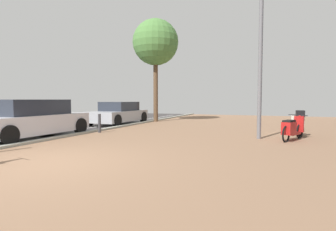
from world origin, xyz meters
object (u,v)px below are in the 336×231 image
(street_tree, at_px, (156,43))
(bollard_far, at_px, (100,123))
(scooter_mid, at_px, (298,124))
(lamp_post, at_px, (260,54))
(scooter_near, at_px, (292,129))
(parked_car_far, at_px, (119,113))
(parked_car_near, at_px, (30,119))

(street_tree, xyz_separation_m, bollard_far, (0.13, -6.01, -4.45))
(scooter_mid, xyz_separation_m, street_tree, (-7.73, 4.01, 4.39))
(lamp_post, height_order, street_tree, street_tree)
(bollard_far, bearing_deg, scooter_near, 3.91)
(lamp_post, relative_size, bollard_far, 6.81)
(scooter_mid, distance_m, street_tree, 9.75)
(parked_car_far, relative_size, bollard_far, 5.14)
(bollard_far, bearing_deg, lamp_post, 4.93)
(scooter_mid, height_order, parked_car_near, parked_car_near)
(parked_car_near, height_order, street_tree, street_tree)
(street_tree, bearing_deg, scooter_near, -36.60)
(scooter_near, bearing_deg, scooter_mid, 78.74)
(street_tree, distance_m, bollard_far, 7.48)
(scooter_near, xyz_separation_m, parked_car_far, (-8.73, 3.31, 0.20))
(bollard_far, bearing_deg, parked_car_far, 110.66)
(parked_car_near, bearing_deg, street_tree, 80.98)
(scooter_mid, distance_m, parked_car_far, 9.21)
(scooter_mid, xyz_separation_m, bollard_far, (-7.60, -2.01, -0.06))
(parked_car_far, distance_m, lamp_post, 8.68)
(parked_car_near, distance_m, street_tree, 9.26)
(bollard_far, bearing_deg, street_tree, 91.21)
(parked_car_far, bearing_deg, scooter_near, -20.74)
(parked_car_near, relative_size, street_tree, 0.67)
(parked_car_far, distance_m, street_tree, 4.96)
(lamp_post, distance_m, bollard_far, 6.78)
(scooter_near, relative_size, lamp_post, 0.32)
(lamp_post, bearing_deg, parked_car_far, 156.99)
(parked_car_near, distance_m, bollard_far, 2.59)
(parked_car_near, relative_size, bollard_far, 5.46)
(parked_car_far, height_order, street_tree, street_tree)
(scooter_mid, bearing_deg, parked_car_near, -155.27)
(street_tree, bearing_deg, lamp_post, -40.61)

